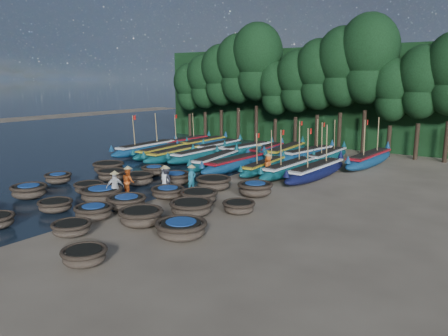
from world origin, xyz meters
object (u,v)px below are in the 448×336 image
Objects in this scene: coracle_9 at (181,229)px; coracle_14 at (191,207)px; long_boat_4 at (216,161)px; coracle_19 at (239,207)px; fisherman_3 at (166,179)px; coracle_21 at (154,170)px; fisherman_4 at (115,186)px; long_boat_5 at (236,163)px; long_boat_13 at (266,150)px; coracle_15 at (112,175)px; fisherman_2 at (128,181)px; fisherman_1 at (192,177)px; coracle_20 at (109,167)px; long_boat_9 at (185,142)px; coracle_22 at (175,178)px; coracle_4 at (84,256)px; long_boat_0 at (146,149)px; coracle_24 at (255,189)px; fisherman_6 at (268,166)px; coracle_5 at (29,191)px; long_boat_17 at (369,159)px; long_boat_10 at (203,143)px; long_boat_12 at (246,149)px; coracle_7 at (94,212)px; coracle_23 at (214,183)px; coracle_6 at (55,205)px; coracle_17 at (168,192)px; long_boat_6 at (264,167)px; coracle_16 at (139,178)px; fisherman_0 at (165,179)px; coracle_13 at (127,202)px; long_boat_14 at (286,152)px; long_boat_11 at (218,147)px; fisherman_5 at (259,153)px; long_boat_7 at (290,168)px; coracle_12 at (101,194)px; long_boat_3 at (199,155)px; coracle_8 at (141,217)px; coracle_18 at (199,196)px; long_boat_8 at (316,171)px; long_boat_1 at (162,152)px.

coracle_14 is at bearing 122.01° from coracle_9.
long_boat_4 is (-8.10, 13.41, 0.09)m from coracle_9.
fisherman_3 is at bearing 170.97° from coracle_19.
fisherman_4 is at bearing -63.56° from coracle_21.
long_boat_13 is (-1.48, 7.15, -0.07)m from long_boat_5.
coracle_15 is 4.26m from fisherman_2.
fisherman_4 reaches higher than fisherman_1.
coracle_20 is 13.24m from long_boat_9.
coracle_21 is at bearing 159.24° from coracle_22.
long_boat_0 is at bearing 129.99° from coracle_4.
fisherman_6 reaches higher than coracle_24.
coracle_5 is 24.73m from long_boat_17.
long_boat_12 is at bearing -6.08° from long_boat_10.
coracle_23 reaches higher than coracle_7.
long_boat_13 is (-0.74, 13.16, 0.04)m from coracle_22.
coracle_21 is at bearing -86.17° from long_boat_12.
coracle_17 is (2.95, 5.40, 0.01)m from coracle_6.
coracle_22 is at bearing -118.36° from long_boat_6.
coracle_24 reaches higher than coracle_16.
fisherman_0 is at bearing -59.49° from long_boat_10.
long_boat_12 is (-5.30, 12.06, 0.06)m from coracle_23.
long_boat_12 is (-4.06, 18.08, 0.11)m from coracle_13.
long_boat_6 is 6.73m from long_boat_14.
fisherman_6 is (9.23, -6.73, 0.35)m from long_boat_11.
coracle_20 is at bearing 151.79° from coracle_9.
coracle_17 is 1.18× the size of coracle_19.
long_boat_14 reaches higher than long_boat_11.
fisherman_5 reaches higher than coracle_6.
coracle_21 is at bearing -144.11° from long_boat_7.
coracle_9 is 0.30× the size of long_boat_10.
coracle_4 is at bearing -43.09° from coracle_12.
coracle_9 is 4.45m from coracle_19.
coracle_21 is at bearing -126.72° from long_boat_5.
fisherman_5 is at bearing -152.59° from long_boat_17.
long_boat_4 is at bearing 141.62° from coracle_24.
coracle_16 is at bearing -76.14° from long_boat_3.
coracle_21 is at bearing 24.54° from coracle_20.
coracle_18 is (-0.23, 4.63, -0.07)m from coracle_8.
coracle_19 is 22.76m from long_boat_9.
fisherman_1 is at bearing -46.54° from long_boat_9.
coracle_9 reaches higher than coracle_19.
coracle_17 is 0.27× the size of long_boat_0.
coracle_18 is (8.22, -0.84, -0.03)m from coracle_15.
coracle_7 is 0.75× the size of coracle_22.
long_boat_3 reaches higher than coracle_19.
long_boat_8 is 4.86× the size of fisherman_1.
coracle_14 is 4.92m from fisherman_3.
fisherman_3 reaches higher than coracle_24.
long_boat_8 reaches higher than long_boat_1.
long_boat_5 is at bearing 120.71° from fisherman_5.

